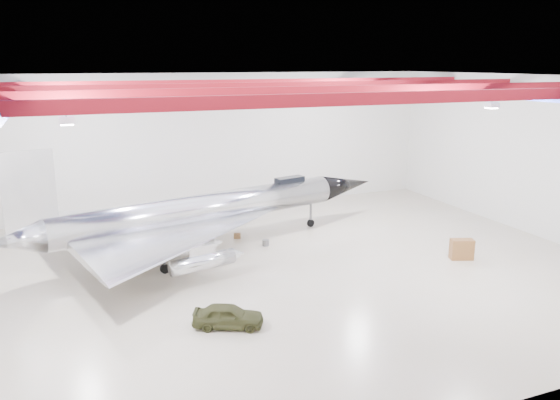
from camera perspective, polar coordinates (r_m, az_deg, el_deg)
name	(u,v)px	position (r m, az deg, el deg)	size (l,w,h in m)	color
floor	(265,272)	(31.84, -1.58, -7.54)	(40.00, 40.00, 0.00)	#BCAF96
wall_back	(199,143)	(44.41, -8.42, 5.90)	(40.00, 40.00, 0.00)	silver
wall_right	(537,157)	(41.52, 25.28, 4.12)	(30.00, 30.00, 0.00)	silver
ceiling	(264,78)	(29.59, -1.72, 12.67)	(40.00, 40.00, 0.00)	#0A0F38
ceiling_structure	(264,91)	(29.61, -1.71, 11.36)	(39.50, 29.50, 1.08)	maroon
jet_aircraft	(203,213)	(35.19, -8.00, -1.38)	(26.78, 18.58, 7.39)	silver
jeep	(228,316)	(25.55, -5.45, -11.96)	(1.30, 3.23, 1.10)	#383A1D
desk	(462,249)	(35.45, 18.45, -4.91)	(1.37, 0.69, 1.26)	brown
crate_ply	(189,265)	(32.76, -9.52, -6.71)	(0.59, 0.47, 0.41)	olive
toolbox_red	(197,230)	(39.58, -8.66, -3.07)	(0.43, 0.34, 0.30)	#A52210
engine_drum	(266,243)	(36.18, -1.50, -4.49)	(0.45, 0.45, 0.40)	#59595B
crate_small	(135,250)	(36.23, -14.96, -5.08)	(0.37, 0.30, 0.26)	#59595B
oil_barrel	(237,236)	(37.83, -4.50, -3.74)	(0.47, 0.38, 0.33)	olive
spares_box	(243,221)	(41.21, -3.86, -2.18)	(0.43, 0.43, 0.39)	#59595B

